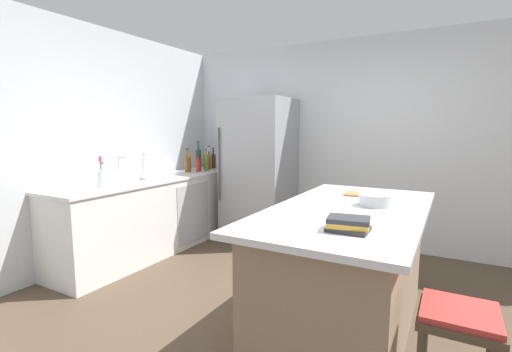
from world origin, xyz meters
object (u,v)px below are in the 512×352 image
(wine_bottle, at_px, (199,159))
(whiskey_bottle, at_px, (188,163))
(paper_towel_roll, at_px, (145,168))
(kitchen_island, at_px, (347,270))
(sink_faucet, at_px, (120,168))
(cutting_board, at_px, (367,195))
(hot_sauce_bottle, at_px, (198,165))
(flower_vase, at_px, (102,177))
(cookbook_stack, at_px, (348,224))
(refrigerator, at_px, (259,170))
(vinegar_bottle, at_px, (209,163))
(mixing_bowl, at_px, (375,200))
(bar_stool, at_px, (458,332))
(soda_bottle, at_px, (209,159))
(olive_oil_bottle, at_px, (206,162))
(syrup_bottle, at_px, (213,161))

(wine_bottle, xyz_separation_m, whiskey_bottle, (-0.04, -0.19, -0.03))
(whiskey_bottle, bearing_deg, paper_towel_roll, -89.12)
(kitchen_island, distance_m, whiskey_bottle, 2.91)
(sink_faucet, relative_size, cutting_board, 0.82)
(paper_towel_roll, height_order, wine_bottle, wine_bottle)
(hot_sauce_bottle, bearing_deg, cutting_board, -19.65)
(kitchen_island, relative_size, flower_vase, 6.12)
(wine_bottle, relative_size, cookbook_stack, 1.68)
(kitchen_island, distance_m, paper_towel_roll, 2.64)
(sink_faucet, height_order, whiskey_bottle, whiskey_bottle)
(refrigerator, xyz_separation_m, flower_vase, (-0.85, -1.80, 0.06))
(kitchen_island, xyz_separation_m, sink_faucet, (-2.57, 0.20, 0.59))
(whiskey_bottle, xyz_separation_m, cookbook_stack, (2.69, -1.89, -0.06))
(vinegar_bottle, bearing_deg, sink_faucet, -93.99)
(mixing_bowl, bearing_deg, kitchen_island, -133.24)
(kitchen_island, bearing_deg, whiskey_bottle, 152.70)
(hot_sauce_bottle, bearing_deg, cookbook_stack, -37.54)
(refrigerator, bearing_deg, cookbook_stack, -51.87)
(bar_stool, distance_m, paper_towel_roll, 3.46)
(soda_bottle, bearing_deg, refrigerator, -4.83)
(sink_faucet, bearing_deg, kitchen_island, -4.46)
(kitchen_island, xyz_separation_m, soda_bottle, (-2.52, 1.77, 0.57))
(olive_oil_bottle, bearing_deg, soda_bottle, 115.66)
(soda_bottle, height_order, cookbook_stack, soda_bottle)
(bar_stool, height_order, paper_towel_roll, paper_towel_roll)
(refrigerator, distance_m, cutting_board, 2.02)
(paper_towel_roll, bearing_deg, syrup_bottle, 89.64)
(syrup_bottle, relative_size, mixing_bowl, 1.31)
(soda_bottle, xyz_separation_m, vinegar_bottle, (0.06, -0.08, -0.04))
(syrup_bottle, relative_size, cookbook_stack, 1.23)
(vinegar_bottle, xyz_separation_m, cutting_board, (2.47, -1.16, -0.06))
(sink_faucet, height_order, flower_vase, flower_vase)
(cutting_board, bearing_deg, sink_faucet, -172.71)
(cookbook_stack, bearing_deg, whiskey_bottle, 144.86)
(hot_sauce_bottle, height_order, whiskey_bottle, whiskey_bottle)
(syrup_bottle, bearing_deg, sink_faucet, -91.56)
(flower_vase, xyz_separation_m, vinegar_bottle, (0.02, 1.79, 0.00))
(whiskey_bottle, bearing_deg, sink_faucet, -91.29)
(vinegar_bottle, relative_size, olive_oil_bottle, 0.85)
(refrigerator, relative_size, soda_bottle, 5.57)
(soda_bottle, bearing_deg, syrup_bottle, 89.56)
(soda_bottle, bearing_deg, whiskey_bottle, -92.47)
(refrigerator, height_order, soda_bottle, refrigerator)
(paper_towel_roll, bearing_deg, refrigerator, 52.94)
(olive_oil_bottle, relative_size, hot_sauce_bottle, 1.27)
(bar_stool, xyz_separation_m, cutting_board, (-0.69, 1.14, 0.42))
(soda_bottle, distance_m, vinegar_bottle, 0.11)
(whiskey_bottle, bearing_deg, kitchen_island, -27.30)
(kitchen_island, relative_size, vinegar_bottle, 7.52)
(refrigerator, relative_size, cutting_board, 5.10)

